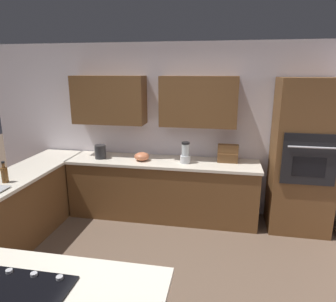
{
  "coord_description": "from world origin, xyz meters",
  "views": [
    {
      "loc": [
        -0.76,
        2.49,
        2.2
      ],
      "look_at": [
        -0.04,
        -1.45,
        1.13
      ],
      "focal_mm": 32.3,
      "sensor_mm": 36.0,
      "label": 1
    }
  ],
  "objects": [
    {
      "name": "countertop_back",
      "position": [
        0.1,
        -1.72,
        0.88
      ],
      "size": [
        2.84,
        0.64,
        0.04
      ],
      "primitive_type": "cube",
      "color": "silver",
      "rests_on": "lower_cabinets_back"
    },
    {
      "name": "kettle",
      "position": [
        1.05,
        -1.67,
        1.0
      ],
      "size": [
        0.17,
        0.17,
        0.21
      ],
      "primitive_type": "cylinder",
      "color": "#262628",
      "rests_on": "countertop_back"
    },
    {
      "name": "dish_soap_bottle",
      "position": [
        1.77,
        -0.5,
        1.0
      ],
      "size": [
        0.08,
        0.08,
        0.26
      ],
      "color": "brown",
      "rests_on": "countertop_side"
    },
    {
      "name": "mixing_bowl",
      "position": [
        0.4,
        -1.67,
        0.96
      ],
      "size": [
        0.22,
        0.22,
        0.12
      ],
      "primitive_type": "ellipsoid",
      "color": "#CC724C",
      "rests_on": "countertop_back"
    },
    {
      "name": "ground_plane",
      "position": [
        0.0,
        0.0,
        0.0
      ],
      "size": [
        14.0,
        14.0,
        0.0
      ],
      "primitive_type": "plane",
      "color": "brown"
    },
    {
      "name": "wall_oven",
      "position": [
        -1.85,
        -1.72,
        1.06
      ],
      "size": [
        0.8,
        0.66,
        2.11
      ],
      "color": "brown",
      "rests_on": "ground"
    },
    {
      "name": "lower_cabinets_side",
      "position": [
        1.82,
        -0.55,
        0.43
      ],
      "size": [
        0.6,
        2.9,
        0.86
      ],
      "primitive_type": "cube",
      "color": "brown",
      "rests_on": "ground"
    },
    {
      "name": "blender",
      "position": [
        -0.25,
        -1.67,
        1.03
      ],
      "size": [
        0.15,
        0.15,
        0.31
      ],
      "color": "silver",
      "rests_on": "countertop_back"
    },
    {
      "name": "lower_cabinets_back",
      "position": [
        0.1,
        -1.72,
        0.43
      ],
      "size": [
        2.8,
        0.6,
        0.86
      ],
      "primitive_type": "cube",
      "color": "brown",
      "rests_on": "ground"
    },
    {
      "name": "countertop_side",
      "position": [
        1.82,
        -0.55,
        0.88
      ],
      "size": [
        0.64,
        2.94,
        0.04
      ],
      "primitive_type": "cube",
      "color": "silver",
      "rests_on": "lower_cabinets_side"
    },
    {
      "name": "spice_rack",
      "position": [
        -0.85,
        -1.8,
        1.03
      ],
      "size": [
        0.29,
        0.11,
        0.27
      ],
      "color": "brown",
      "rests_on": "countertop_back"
    },
    {
      "name": "wall_back",
      "position": [
        0.07,
        -2.04,
        1.42
      ],
      "size": [
        6.0,
        0.44,
        2.6
      ],
      "color": "silver",
      "rests_on": "ground"
    }
  ]
}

